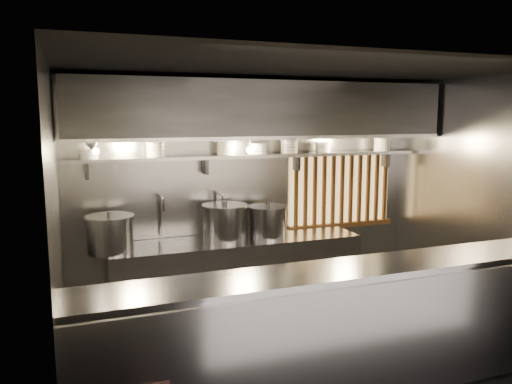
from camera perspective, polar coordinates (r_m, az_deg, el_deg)
floor at (r=5.41m, az=4.92°, el=-17.21°), size 4.50×4.50×0.00m
ceiling at (r=4.89m, az=5.36°, el=13.82°), size 4.50×4.50×0.00m
wall_back at (r=6.33m, az=-0.74°, el=-0.05°), size 4.50×0.00×4.50m
wall_left at (r=4.49m, az=-21.82°, el=-4.27°), size 0.00×3.00×3.00m
wall_right at (r=6.26m, az=24.06°, el=-0.90°), size 0.00×3.00×3.00m
serving_counter at (r=4.40m, az=10.57°, el=-15.47°), size 4.50×0.56×1.13m
cooking_bench at (r=6.11m, az=-2.22°, el=-9.54°), size 3.00×0.70×0.90m
bowl_shelf at (r=6.10m, az=-0.17°, el=4.17°), size 4.40×0.34×0.04m
exhaust_hood at (r=5.88m, az=0.58°, el=9.31°), size 4.40×0.81×0.65m
wood_screen at (r=6.83m, az=9.71°, el=0.31°), size 1.56×0.09×1.04m
faucet_left at (r=5.93m, az=-10.82°, el=-1.71°), size 0.04×0.30×0.50m
faucet_right at (r=6.08m, az=-4.31°, el=-1.32°), size 0.04×0.30×0.50m
heat_lamp at (r=5.25m, az=-18.19°, el=5.07°), size 0.25×0.35×0.20m
pendant_bulb at (r=5.95m, az=-0.68°, el=4.85°), size 0.09×0.09×0.19m
stock_pot_left at (r=5.62m, az=-16.32°, el=-4.59°), size 0.59×0.59×0.44m
stock_pot_mid at (r=5.94m, az=-3.57°, el=-3.44°), size 0.71×0.71×0.47m
stock_pot_right at (r=6.05m, az=1.35°, el=-3.38°), size 0.58×0.58×0.42m
bowl_stack_0 at (r=5.72m, az=-18.53°, el=4.10°), size 0.21×0.21×0.09m
bowl_stack_1 at (r=5.79m, az=-11.37°, el=4.80°), size 0.23×0.23×0.17m
bowl_stack_2 at (r=5.98m, az=-3.43°, el=5.07°), size 0.23×0.23×0.17m
bowl_stack_3 at (r=6.11m, az=0.24°, el=4.98°), size 0.24×0.24×0.13m
bowl_stack_4 at (r=6.27m, az=3.81°, el=5.23°), size 0.23×0.23×0.17m
bowl_stack_5 at (r=6.48m, az=7.64°, el=5.12°), size 0.21×0.21×0.13m
bowl_stack_6 at (r=6.95m, az=14.22°, el=5.32°), size 0.23×0.23×0.17m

